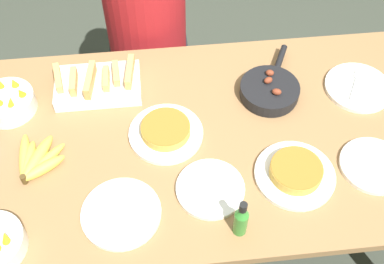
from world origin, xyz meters
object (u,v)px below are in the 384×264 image
Objects in this scene: melon_tray at (98,84)px; empty_plate_far_left at (358,87)px; frittata_plate_side at (166,131)px; banana_bunch at (35,161)px; hot_sauce_bottle at (241,220)px; skillet at (270,90)px; empty_plate_far_right at (121,213)px; empty_plate_mid_edge at (373,165)px; empty_plate_near_front at (210,189)px; person_figure at (149,55)px; frittata_plate_center at (295,173)px; fruit_bowl_citrus at (8,102)px.

melon_tray reaches higher than empty_plate_far_left.
melon_tray is at bearing 134.59° from frittata_plate_side.
hot_sauce_bottle is at bearing -26.02° from banana_bunch.
skillet is 1.32× the size of empty_plate_far_right.
melon_tray reaches higher than skillet.
skillet reaches higher than empty_plate_mid_edge.
skillet is 1.49× the size of empty_plate_near_front.
melon_tray is 0.55m from person_figure.
empty_plate_far_left is (1.18, 0.22, -0.01)m from banana_bunch.
melon_tray reaches higher than empty_plate_far_right.
empty_plate_mid_edge is at bearing 6.04° from empty_plate_far_right.
frittata_plate_center is 0.46m from frittata_plate_side.
person_figure reaches higher than frittata_plate_side.
melon_tray reaches higher than empty_plate_near_front.
skillet is at bearing -2.09° from fruit_bowl_citrus.
frittata_plate_center is 1.66× the size of hot_sauce_bottle.
frittata_plate_center is 1.06× the size of empty_plate_far_right.
empty_plate_near_front is 0.89× the size of empty_plate_far_right.
fruit_bowl_citrus reaches higher than melon_tray.
empty_plate_far_right is 0.20× the size of person_figure.
skillet is at bearing 69.25° from hot_sauce_bottle.
empty_plate_far_left is at bearing -1.83° from fruit_bowl_citrus.
frittata_plate_center is 1.35× the size of fruit_bowl_citrus.
hot_sauce_bottle reaches higher than melon_tray.
frittata_plate_center is at bearing -63.09° from person_figure.
skillet is 0.27× the size of person_figure.
banana_bunch is at bearing 141.89° from empty_plate_far_right.
frittata_plate_side is (-0.40, -0.15, -0.01)m from skillet.
person_figure is (-0.78, 0.53, -0.26)m from empty_plate_far_left.
empty_plate_near_front is 0.89× the size of empty_plate_far_left.
empty_plate_far_right is (0.07, -0.53, -0.03)m from melon_tray.
empty_plate_near_front and empty_plate_mid_edge have the same top height.
melon_tray is 1.23× the size of frittata_plate_side.
skillet is at bearing 54.72° from empty_plate_near_front.
empty_plate_mid_edge is at bearing 20.46° from hot_sauce_bottle.
frittata_plate_center is 1.06× the size of empty_plate_far_left.
frittata_plate_side is 0.34m from empty_plate_far_right.
frittata_plate_side is 0.71m from empty_plate_mid_edge.
fruit_bowl_citrus is at bearing 129.67° from empty_plate_far_right.
melon_tray is at bearing 56.84° from banana_bunch.
fruit_bowl_citrus is at bearing -136.70° from person_figure.
frittata_plate_center is 0.28m from hot_sauce_bottle.
empty_plate_far_left is (0.33, 0.36, -0.01)m from frittata_plate_center.
fruit_bowl_citrus reaches higher than empty_plate_near_front.
person_figure reaches higher than hot_sauce_bottle.
empty_plate_near_front is at bearing 170.38° from skillet.
frittata_plate_center reaches higher than empty_plate_far_right.
empty_plate_near_front is at bearing -175.57° from frittata_plate_center.
hot_sauce_bottle is (-0.20, -0.53, 0.04)m from skillet.
empty_plate_far_left is (0.61, 0.38, -0.00)m from empty_plate_near_front.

